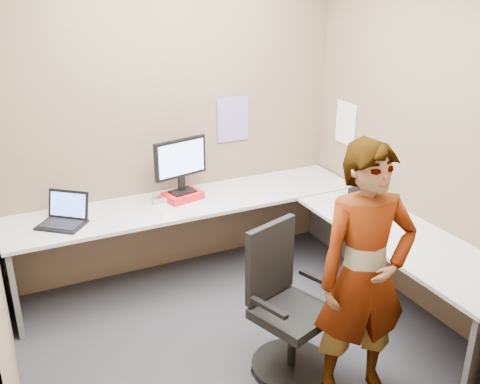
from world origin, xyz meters
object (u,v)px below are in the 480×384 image
desk (268,234)px  office_chair (286,315)px  monitor (181,161)px  person (364,276)px

desk → office_chair: size_ratio=2.97×
monitor → person: (0.48, -1.83, -0.23)m
desk → person: (0.01, -1.16, 0.24)m
monitor → person: bearing=-89.0°
desk → office_chair: 0.85m
office_chair → person: 0.64m
desk → office_chair: bearing=-110.2°
monitor → office_chair: bearing=-96.6°
desk → person: size_ratio=1.79×
person → office_chair: bearing=139.5°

